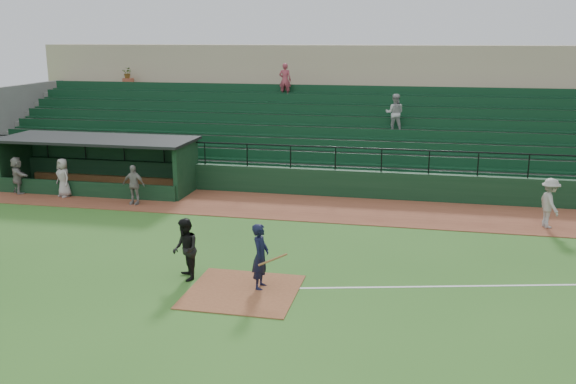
# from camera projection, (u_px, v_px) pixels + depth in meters

# --- Properties ---
(ground) EXTENTS (90.00, 90.00, 0.00)m
(ground) POSITION_uv_depth(u_px,v_px,m) (252.00, 279.00, 18.28)
(ground) COLOR #2D5F1E
(ground) RESTS_ON ground
(warning_track) EXTENTS (40.00, 4.00, 0.03)m
(warning_track) POSITION_uv_depth(u_px,v_px,m) (303.00, 207.00, 25.87)
(warning_track) COLOR brown
(warning_track) RESTS_ON ground
(home_plate_dirt) EXTENTS (3.00, 3.00, 0.03)m
(home_plate_dirt) POSITION_uv_depth(u_px,v_px,m) (242.00, 291.00, 17.33)
(home_plate_dirt) COLOR brown
(home_plate_dirt) RESTS_ON ground
(foul_line) EXTENTS (17.49, 4.44, 0.01)m
(foul_line) POSITION_uv_depth(u_px,v_px,m) (535.00, 285.00, 17.79)
(foul_line) COLOR white
(foul_line) RESTS_ON ground
(stadium_structure) EXTENTS (38.00, 13.08, 6.40)m
(stadium_structure) POSITION_uv_depth(u_px,v_px,m) (333.00, 125.00, 33.35)
(stadium_structure) COLOR black
(stadium_structure) RESTS_ON ground
(dugout) EXTENTS (8.90, 3.20, 2.42)m
(dugout) POSITION_uv_depth(u_px,v_px,m) (103.00, 160.00, 29.02)
(dugout) COLOR black
(dugout) RESTS_ON ground
(batter_at_plate) EXTENTS (1.03, 0.72, 1.88)m
(batter_at_plate) POSITION_uv_depth(u_px,v_px,m) (261.00, 256.00, 17.37)
(batter_at_plate) COLOR black
(batter_at_plate) RESTS_ON ground
(umpire) EXTENTS (1.04, 1.11, 1.82)m
(umpire) POSITION_uv_depth(u_px,v_px,m) (185.00, 249.00, 18.04)
(umpire) COLOR black
(umpire) RESTS_ON ground
(runner) EXTENTS (0.96, 1.32, 1.84)m
(runner) POSITION_uv_depth(u_px,v_px,m) (550.00, 203.00, 22.92)
(runner) COLOR #9D9893
(runner) RESTS_ON warning_track
(dugout_player_a) EXTENTS (1.00, 0.45, 1.67)m
(dugout_player_a) POSITION_uv_depth(u_px,v_px,m) (134.00, 185.00, 26.17)
(dugout_player_a) COLOR gray
(dugout_player_a) RESTS_ON warning_track
(dugout_player_b) EXTENTS (0.99, 0.88, 1.70)m
(dugout_player_b) POSITION_uv_depth(u_px,v_px,m) (63.00, 178.00, 27.40)
(dugout_player_b) COLOR #A59F9A
(dugout_player_b) RESTS_ON warning_track
(dugout_player_c) EXTENTS (1.52, 1.33, 1.66)m
(dugout_player_c) POSITION_uv_depth(u_px,v_px,m) (17.00, 175.00, 28.00)
(dugout_player_c) COLOR gray
(dugout_player_c) RESTS_ON warning_track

